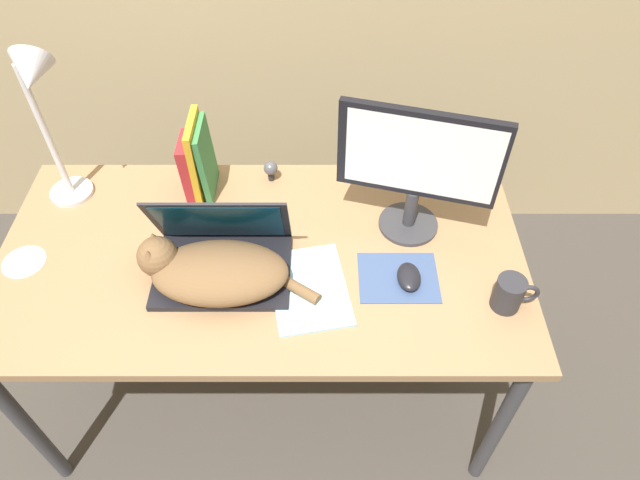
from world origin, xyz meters
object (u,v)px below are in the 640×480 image
at_px(laptop, 223,256).
at_px(cat, 213,270).
at_px(external_monitor, 419,166).
at_px(book_row, 198,161).
at_px(desk_lamp, 41,102).
at_px(notepad, 310,288).
at_px(mug, 511,294).
at_px(webcam, 272,169).
at_px(computer_mouse, 410,277).
at_px(cd_disc, 25,261).

bearing_deg(laptop, cat, -106.11).
relative_size(external_monitor, book_row, 1.67).
bearing_deg(desk_lamp, notepad, -25.91).
bearing_deg(mug, webcam, 142.56).
xyz_separation_m(laptop, cat, (-0.02, -0.06, 0.01)).
distance_m(book_row, notepad, 0.53).
bearing_deg(cat, book_row, 102.86).
height_order(computer_mouse, desk_lamp, desk_lamp).
bearing_deg(mug, cd_disc, 173.67).
bearing_deg(external_monitor, mug, -51.84).
distance_m(laptop, book_row, 0.34).
distance_m(cat, notepad, 0.26).
relative_size(external_monitor, desk_lamp, 0.82).
bearing_deg(webcam, computer_mouse, -46.32).
relative_size(book_row, webcam, 3.69).
relative_size(webcam, mug, 0.59).
xyz_separation_m(notepad, webcam, (-0.13, 0.44, 0.04)).
bearing_deg(laptop, cd_disc, 178.13).
distance_m(book_row, desk_lamp, 0.44).
distance_m(webcam, cd_disc, 0.76).
relative_size(laptop, book_row, 1.44).
distance_m(external_monitor, mug, 0.41).
relative_size(external_monitor, computer_mouse, 4.40).
distance_m(external_monitor, notepad, 0.44).
relative_size(laptop, cat, 0.76).
relative_size(notepad, cd_disc, 2.58).
height_order(laptop, notepad, laptop).
bearing_deg(mug, laptop, 170.38).
xyz_separation_m(desk_lamp, webcam, (0.58, 0.10, -0.31)).
height_order(laptop, webcam, laptop).
xyz_separation_m(computer_mouse, cd_disc, (-1.07, 0.07, -0.02)).
bearing_deg(cd_disc, laptop, -1.87).
bearing_deg(external_monitor, cat, -157.99).
distance_m(cat, cd_disc, 0.55).
height_order(mug, cd_disc, mug).
xyz_separation_m(laptop, webcam, (0.11, 0.36, -0.00)).
bearing_deg(computer_mouse, laptop, 174.43).
height_order(laptop, cat, laptop).
distance_m(laptop, mug, 0.76).
relative_size(desk_lamp, cd_disc, 4.33).
distance_m(computer_mouse, mug, 0.26).
xyz_separation_m(desk_lamp, cd_disc, (-0.09, -0.25, -0.35)).
distance_m(notepad, webcam, 0.46).
bearing_deg(book_row, notepad, -49.28).
xyz_separation_m(computer_mouse, desk_lamp, (-0.98, 0.32, 0.34)).
xyz_separation_m(laptop, cd_disc, (-0.56, 0.02, -0.05)).
distance_m(laptop, computer_mouse, 0.51).
bearing_deg(computer_mouse, mug, -17.56).
bearing_deg(external_monitor, cd_disc, -172.59).
bearing_deg(computer_mouse, external_monitor, 84.19).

